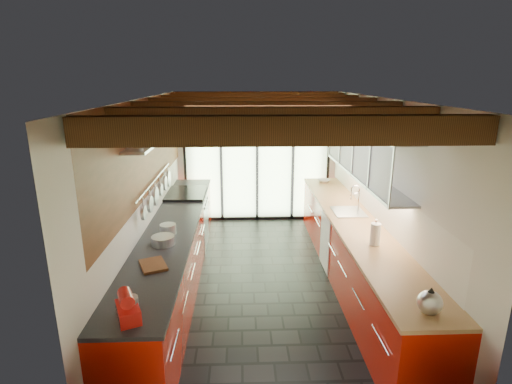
% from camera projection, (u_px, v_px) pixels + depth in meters
% --- Properties ---
extents(ground, '(5.50, 5.50, 0.00)m').
position_uv_depth(ground, '(265.00, 282.00, 5.78)').
color(ground, black).
rests_on(ground, ground).
extents(room_shell, '(5.50, 5.50, 5.50)m').
position_uv_depth(room_shell, '(265.00, 171.00, 5.33)').
color(room_shell, silver).
rests_on(room_shell, ground).
extents(ceiling_beams, '(3.14, 5.06, 4.90)m').
position_uv_depth(ceiling_beams, '(264.00, 108.00, 5.47)').
color(ceiling_beams, '#593316').
rests_on(ceiling_beams, ground).
extents(glass_door, '(2.95, 0.10, 2.90)m').
position_uv_depth(glass_door, '(257.00, 140.00, 7.91)').
color(glass_door, '#C6EAAD').
rests_on(glass_door, ground).
extents(left_counter, '(0.68, 5.00, 0.92)m').
position_uv_depth(left_counter, '(174.00, 255.00, 5.61)').
color(left_counter, '#B31406').
rests_on(left_counter, ground).
extents(range_stove, '(0.66, 0.90, 0.97)m').
position_uv_depth(range_stove, '(187.00, 219.00, 7.00)').
color(range_stove, silver).
rests_on(range_stove, ground).
extents(right_counter, '(0.68, 5.00, 0.92)m').
position_uv_depth(right_counter, '(354.00, 252.00, 5.70)').
color(right_counter, '#B31406').
rests_on(right_counter, ground).
extents(sink_assembly, '(0.45, 0.52, 0.43)m').
position_uv_depth(sink_assembly, '(349.00, 210.00, 5.95)').
color(sink_assembly, silver).
rests_on(sink_assembly, right_counter).
extents(upper_cabinets_right, '(0.34, 3.00, 3.00)m').
position_uv_depth(upper_cabinets_right, '(365.00, 152.00, 5.61)').
color(upper_cabinets_right, silver).
rests_on(upper_cabinets_right, ground).
extents(left_wall_fixtures, '(0.28, 2.60, 0.96)m').
position_uv_depth(left_wall_fixtures, '(158.00, 157.00, 5.48)').
color(left_wall_fixtures, silver).
rests_on(left_wall_fixtures, ground).
extents(stand_mixer, '(0.27, 0.34, 0.27)m').
position_uv_depth(stand_mixer, '(128.00, 307.00, 3.30)').
color(stand_mixer, red).
rests_on(stand_mixer, left_counter).
extents(pot_large, '(0.24, 0.24, 0.13)m').
position_uv_depth(pot_large, '(168.00, 229.00, 5.12)').
color(pot_large, silver).
rests_on(pot_large, left_counter).
extents(pot_small, '(0.30, 0.30, 0.11)m').
position_uv_depth(pot_small, '(163.00, 240.00, 4.79)').
color(pot_small, silver).
rests_on(pot_small, left_counter).
extents(cutting_board, '(0.36, 0.42, 0.03)m').
position_uv_depth(cutting_board, '(153.00, 265.00, 4.25)').
color(cutting_board, brown).
rests_on(cutting_board, left_counter).
extents(kettle, '(0.28, 0.29, 0.25)m').
position_uv_depth(kettle, '(430.00, 301.00, 3.38)').
color(kettle, silver).
rests_on(kettle, right_counter).
extents(paper_towel, '(0.14, 0.14, 0.32)m').
position_uv_depth(paper_towel, '(375.00, 234.00, 4.75)').
color(paper_towel, white).
rests_on(paper_towel, right_counter).
extents(soap_bottle, '(0.10, 0.10, 0.17)m').
position_uv_depth(soap_bottle, '(375.00, 239.00, 4.76)').
color(soap_bottle, silver).
rests_on(soap_bottle, right_counter).
extents(bowl, '(0.27, 0.27, 0.05)m').
position_uv_depth(bowl, '(324.00, 181.00, 7.68)').
color(bowl, silver).
rests_on(bowl, right_counter).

